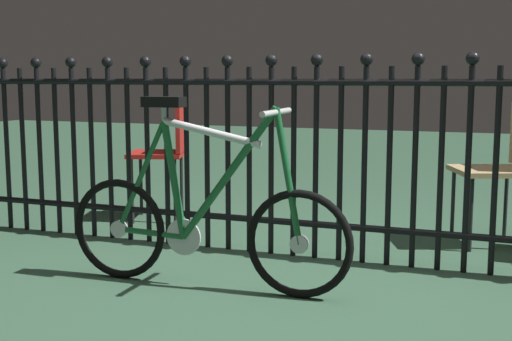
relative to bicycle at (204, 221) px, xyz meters
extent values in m
plane|color=#32543E|center=(0.35, 0.03, -0.33)|extent=(20.00, 20.00, 0.00)
cylinder|color=black|center=(-1.78, 0.71, 0.20)|extent=(0.03, 0.03, 1.07)
sphere|color=black|center=(-1.78, 0.71, 0.77)|extent=(0.07, 0.07, 0.07)
cylinder|color=black|center=(-1.65, 0.71, 0.20)|extent=(0.03, 0.03, 1.07)
cylinder|color=black|center=(-1.52, 0.71, 0.20)|extent=(0.03, 0.03, 1.07)
sphere|color=black|center=(-1.52, 0.71, 0.77)|extent=(0.07, 0.07, 0.07)
cylinder|color=black|center=(-1.38, 0.71, 0.20)|extent=(0.03, 0.03, 1.07)
cylinder|color=black|center=(-1.25, 0.71, 0.20)|extent=(0.03, 0.03, 1.07)
sphere|color=black|center=(-1.25, 0.71, 0.77)|extent=(0.07, 0.07, 0.07)
cylinder|color=black|center=(-1.12, 0.71, 0.20)|extent=(0.03, 0.03, 1.07)
cylinder|color=black|center=(-0.98, 0.71, 0.20)|extent=(0.03, 0.03, 1.07)
sphere|color=black|center=(-0.98, 0.71, 0.77)|extent=(0.07, 0.07, 0.07)
cylinder|color=black|center=(-0.85, 0.71, 0.20)|extent=(0.03, 0.03, 1.07)
cylinder|color=black|center=(-0.71, 0.71, 0.20)|extent=(0.03, 0.03, 1.07)
sphere|color=black|center=(-0.71, 0.71, 0.77)|extent=(0.07, 0.07, 0.07)
cylinder|color=black|center=(-0.58, 0.71, 0.20)|extent=(0.03, 0.03, 1.07)
cylinder|color=black|center=(-0.45, 0.71, 0.20)|extent=(0.03, 0.03, 1.07)
sphere|color=black|center=(-0.45, 0.71, 0.77)|extent=(0.07, 0.07, 0.07)
cylinder|color=black|center=(-0.31, 0.71, 0.20)|extent=(0.03, 0.03, 1.07)
cylinder|color=black|center=(-0.18, 0.71, 0.20)|extent=(0.03, 0.03, 1.07)
sphere|color=black|center=(-0.18, 0.71, 0.77)|extent=(0.07, 0.07, 0.07)
cylinder|color=black|center=(-0.05, 0.71, 0.20)|extent=(0.03, 0.03, 1.07)
cylinder|color=black|center=(0.09, 0.71, 0.20)|extent=(0.03, 0.03, 1.07)
sphere|color=black|center=(0.09, 0.71, 0.77)|extent=(0.07, 0.07, 0.07)
cylinder|color=black|center=(0.22, 0.71, 0.20)|extent=(0.03, 0.03, 1.07)
cylinder|color=black|center=(0.35, 0.71, 0.20)|extent=(0.03, 0.03, 1.07)
sphere|color=black|center=(0.35, 0.71, 0.77)|extent=(0.07, 0.07, 0.07)
cylinder|color=black|center=(0.49, 0.71, 0.20)|extent=(0.03, 0.03, 1.07)
cylinder|color=black|center=(0.62, 0.71, 0.20)|extent=(0.03, 0.03, 1.07)
sphere|color=black|center=(0.62, 0.71, 0.77)|extent=(0.07, 0.07, 0.07)
cylinder|color=black|center=(0.76, 0.71, 0.20)|extent=(0.03, 0.03, 1.07)
cylinder|color=black|center=(0.89, 0.71, 0.20)|extent=(0.03, 0.03, 1.07)
sphere|color=black|center=(0.89, 0.71, 0.77)|extent=(0.07, 0.07, 0.07)
cylinder|color=black|center=(1.02, 0.71, 0.20)|extent=(0.03, 0.03, 1.07)
cylinder|color=black|center=(1.16, 0.71, 0.20)|extent=(0.03, 0.03, 1.07)
sphere|color=black|center=(1.16, 0.71, 0.77)|extent=(0.07, 0.07, 0.07)
cylinder|color=black|center=(1.29, 0.71, 0.20)|extent=(0.03, 0.03, 1.07)
cylinder|color=black|center=(0.35, 0.71, -0.14)|extent=(4.80, 0.04, 0.04)
cylinder|color=black|center=(0.35, 0.71, 0.65)|extent=(4.80, 0.04, 0.04)
torus|color=black|center=(-0.47, -0.01, -0.08)|extent=(0.51, 0.05, 0.51)
cylinder|color=silver|center=(-0.47, -0.01, -0.08)|extent=(0.09, 0.03, 0.08)
torus|color=black|center=(0.47, 0.01, -0.08)|extent=(0.51, 0.05, 0.51)
cylinder|color=silver|center=(0.47, 0.01, -0.08)|extent=(0.09, 0.03, 0.08)
cylinder|color=#19592D|center=(0.12, 0.00, 0.23)|extent=(0.50, 0.05, 0.65)
cylinder|color=silver|center=(0.04, 0.00, 0.42)|extent=(0.50, 0.05, 0.14)
cylinder|color=#19592D|center=(-0.16, 0.00, 0.19)|extent=(0.13, 0.04, 0.57)
cylinder|color=#19592D|center=(-0.29, -0.01, -0.08)|extent=(0.36, 0.04, 0.04)
cylinder|color=#19592D|center=(-0.34, -0.01, 0.20)|extent=(0.29, 0.03, 0.56)
cylinder|color=#19592D|center=(0.42, 0.01, 0.23)|extent=(0.14, 0.03, 0.63)
cylinder|color=silver|center=(0.36, 0.01, 0.53)|extent=(0.03, 0.03, 0.02)
cylinder|color=silver|center=(0.36, 0.01, 0.52)|extent=(0.04, 0.40, 0.03)
cylinder|color=silver|center=(-0.20, -0.01, 0.51)|extent=(0.03, 0.03, 0.07)
cube|color=black|center=(-0.20, -0.01, 0.56)|extent=(0.20, 0.10, 0.05)
cylinder|color=silver|center=(-0.11, 0.00, -0.09)|extent=(0.18, 0.02, 0.18)
cylinder|color=black|center=(-1.08, 1.12, -0.10)|extent=(0.02, 0.02, 0.45)
cylinder|color=black|center=(-1.18, 1.41, -0.10)|extent=(0.02, 0.02, 0.45)
cylinder|color=black|center=(-0.80, 1.22, -0.10)|extent=(0.02, 0.02, 0.45)
cylinder|color=black|center=(-0.89, 1.50, -0.10)|extent=(0.02, 0.02, 0.45)
cube|color=#A51E19|center=(-0.99, 1.31, 0.14)|extent=(0.48, 0.48, 0.03)
cube|color=#A51E19|center=(-0.82, 1.37, 0.32)|extent=(0.14, 0.35, 0.32)
cylinder|color=black|center=(1.16, 1.16, -0.11)|extent=(0.02, 0.02, 0.44)
cylinder|color=black|center=(1.03, 1.47, -0.11)|extent=(0.02, 0.02, 0.44)
cylinder|color=black|center=(1.34, 1.59, -0.11)|extent=(0.02, 0.02, 0.44)
cube|color=tan|center=(1.25, 1.37, 0.12)|extent=(0.55, 0.55, 0.03)
camera|label=1|loc=(1.35, -2.85, 0.68)|focal=47.01mm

